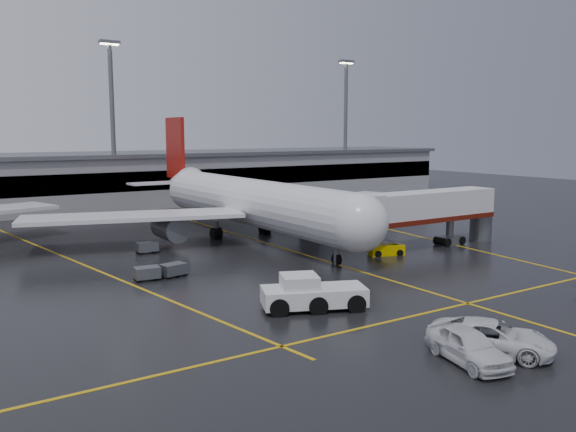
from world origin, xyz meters
TOP-DOWN VIEW (x-y plane):
  - ground at (0.00, 0.00)m, footprint 220.00×220.00m
  - apron_line_centre at (0.00, 0.00)m, footprint 0.25×90.00m
  - apron_line_stop at (0.00, -22.00)m, footprint 60.00×0.25m
  - apron_line_left at (-20.00, 10.00)m, footprint 9.99×69.35m
  - apron_line_right at (18.00, 10.00)m, footprint 7.57×69.64m
  - terminal at (0.00, 47.93)m, footprint 122.00×19.00m
  - light_mast_mid at (-5.00, 42.00)m, footprint 3.00×1.20m
  - light_mast_right at (40.00, 42.00)m, footprint 3.00×1.20m
  - main_airliner at (0.00, 9.70)m, footprint 48.80×45.60m
  - jet_bridge at (11.87, -6.00)m, footprint 19.90×3.40m
  - pushback_tractor at (-9.96, -17.02)m, footprint 7.54×5.28m
  - belt_loader at (6.65, -6.36)m, footprint 3.65×2.48m
  - service_van_a at (-6.57, -29.12)m, footprint 6.18×7.10m
  - service_van_d at (-8.66, -29.29)m, footprint 3.36×5.78m
  - baggage_cart_a at (-14.26, -3.32)m, footprint 2.22×1.68m
  - baggage_cart_b at (-16.50, -3.32)m, footprint 2.13×1.50m
  - baggage_cart_c at (-12.63, 7.33)m, footprint 2.05×1.38m

SIDE VIEW (x-z plane):
  - ground at x=0.00m, z-range 0.00..0.00m
  - apron_line_centre at x=0.00m, z-range 0.00..0.02m
  - apron_line_stop at x=0.00m, z-range 0.00..0.02m
  - apron_line_left at x=-20.00m, z-range 0.00..0.02m
  - apron_line_right at x=18.00m, z-range 0.00..0.02m
  - belt_loader at x=6.65m, z-range -0.54..1.59m
  - baggage_cart_a at x=-14.26m, z-range 0.07..1.19m
  - baggage_cart_b at x=-16.50m, z-range 0.07..1.19m
  - baggage_cart_c at x=-12.63m, z-range 0.07..1.19m
  - service_van_a at x=-6.57m, z-range 0.00..1.82m
  - service_van_d at x=-8.66m, z-range 0.00..1.85m
  - pushback_tractor at x=-9.96m, z-range -0.25..2.25m
  - jet_bridge at x=11.87m, z-range 0.91..6.96m
  - main_airliner at x=0.00m, z-range -2.84..11.26m
  - terminal at x=0.00m, z-range 0.02..8.62m
  - light_mast_mid at x=-5.00m, z-range 1.75..27.20m
  - light_mast_right at x=40.00m, z-range 1.75..27.20m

